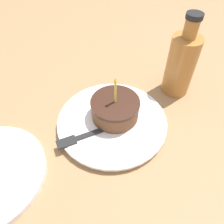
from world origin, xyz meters
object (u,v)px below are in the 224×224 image
(cake_slice, at_px, (115,109))
(bottle, at_px, (181,64))
(plate, at_px, (112,121))
(fork, at_px, (90,134))

(cake_slice, xyz_separation_m, bottle, (-0.11, 0.19, 0.05))
(plate, height_order, bottle, bottle)
(plate, relative_size, fork, 1.49)
(plate, relative_size, cake_slice, 2.24)
(plate, distance_m, fork, 0.07)
(fork, height_order, bottle, bottle)
(plate, distance_m, bottle, 0.24)
(cake_slice, distance_m, fork, 0.09)
(fork, bearing_deg, cake_slice, 130.80)
(plate, xyz_separation_m, fork, (0.04, -0.05, 0.01))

